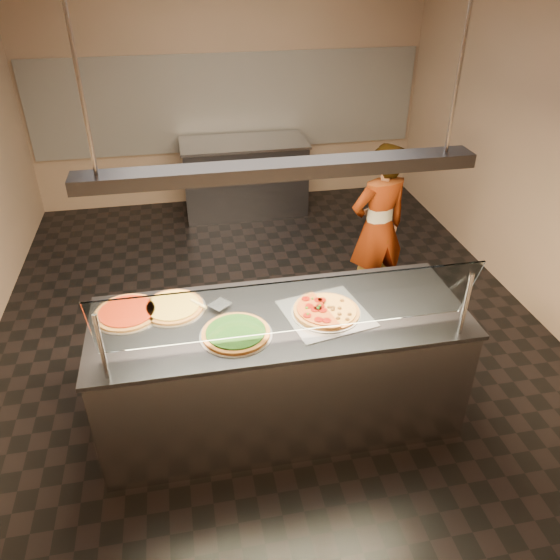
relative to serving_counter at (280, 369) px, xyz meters
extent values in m
cube|color=black|center=(0.13, 1.17, -0.48)|extent=(5.00, 6.00, 0.02)
cube|color=#A18168|center=(0.13, 4.18, 1.03)|extent=(5.00, 0.02, 3.00)
cube|color=#A18168|center=(0.13, -1.84, 1.03)|extent=(5.00, 0.02, 3.00)
cube|color=#A18168|center=(2.64, 1.17, 1.03)|extent=(0.02, 6.00, 3.00)
cube|color=silver|center=(0.13, 4.15, 0.83)|extent=(4.90, 0.02, 1.20)
cube|color=#B7B7BC|center=(0.00, 0.00, -0.02)|extent=(2.47, 0.90, 0.90)
cube|color=#39393E|center=(0.00, 0.00, 0.45)|extent=(2.51, 0.94, 0.03)
cylinder|color=#B7B7BC|center=(-1.08, -0.40, 0.68)|extent=(0.03, 0.03, 0.44)
cylinder|color=#B7B7BC|center=(1.08, -0.40, 0.68)|extent=(0.03, 0.03, 0.44)
cube|color=white|center=(0.00, -0.34, 0.76)|extent=(2.27, 0.18, 0.47)
cube|color=silver|center=(0.30, -0.03, 0.47)|extent=(0.62, 0.62, 0.01)
cylinder|color=silver|center=(0.30, -0.03, 0.47)|extent=(0.47, 0.47, 0.01)
cylinder|color=#590702|center=(0.30, 0.06, 0.52)|extent=(0.06, 0.06, 0.01)
cylinder|color=#590702|center=(0.27, 0.06, 0.52)|extent=(0.06, 0.06, 0.01)
cylinder|color=#590702|center=(0.19, 0.09, 0.52)|extent=(0.06, 0.06, 0.01)
cylinder|color=#590702|center=(0.27, -0.01, 0.52)|extent=(0.06, 0.06, 0.01)
cylinder|color=#590702|center=(0.20, 0.00, 0.52)|extent=(0.06, 0.06, 0.01)
cylinder|color=#590702|center=(0.25, -0.03, 0.52)|extent=(0.06, 0.06, 0.01)
cylinder|color=#590702|center=(0.22, -0.04, 0.52)|extent=(0.06, 0.06, 0.01)
cylinder|color=#590702|center=(0.16, -0.10, 0.52)|extent=(0.06, 0.06, 0.01)
cylinder|color=#590702|center=(0.27, -0.06, 0.52)|extent=(0.06, 0.06, 0.01)
cylinder|color=#590702|center=(0.22, -0.16, 0.52)|extent=(0.06, 0.06, 0.01)
cylinder|color=#590702|center=(0.27, -0.18, 0.52)|extent=(0.06, 0.06, 0.01)
cube|color=#19590F|center=(0.24, 0.08, 0.52)|extent=(0.01, 0.02, 0.01)
cube|color=#19590F|center=(0.27, -0.01, 0.52)|extent=(0.02, 0.02, 0.01)
cube|color=#19590F|center=(0.17, -0.02, 0.52)|extent=(0.02, 0.02, 0.01)
cube|color=#19590F|center=(0.25, -0.04, 0.52)|extent=(0.02, 0.02, 0.01)
cube|color=#19590F|center=(0.16, -0.09, 0.52)|extent=(0.02, 0.02, 0.01)
sphere|color=#513014|center=(0.35, -0.15, 0.50)|extent=(0.03, 0.03, 0.03)
sphere|color=#513014|center=(0.41, -0.17, 0.50)|extent=(0.03, 0.03, 0.03)
sphere|color=#513014|center=(0.37, -0.10, 0.50)|extent=(0.03, 0.03, 0.03)
sphere|color=#513014|center=(0.44, -0.12, 0.50)|extent=(0.03, 0.03, 0.03)
sphere|color=#513014|center=(0.34, -0.04, 0.50)|extent=(0.03, 0.03, 0.03)
sphere|color=#513014|center=(0.39, -0.04, 0.50)|extent=(0.03, 0.03, 0.03)
sphere|color=#513014|center=(0.35, -0.02, 0.50)|extent=(0.03, 0.03, 0.03)
sphere|color=#513014|center=(0.44, 0.05, 0.50)|extent=(0.03, 0.03, 0.03)
sphere|color=#513014|center=(0.33, -0.01, 0.50)|extent=(0.03, 0.03, 0.03)
cylinder|color=silver|center=(-0.32, -0.15, 0.47)|extent=(0.46, 0.46, 0.01)
cylinder|color=brown|center=(-0.32, -0.15, 0.48)|extent=(0.43, 0.43, 0.02)
cylinder|color=black|center=(-0.32, -0.15, 0.49)|extent=(0.38, 0.38, 0.01)
cylinder|color=silver|center=(-0.70, 0.23, 0.47)|extent=(0.44, 0.44, 0.01)
cylinder|color=brown|center=(-0.70, 0.23, 0.48)|extent=(0.41, 0.41, 0.02)
cylinder|color=gold|center=(-0.70, 0.23, 0.49)|extent=(0.36, 0.36, 0.01)
cylinder|color=silver|center=(-1.00, 0.22, 0.47)|extent=(0.46, 0.46, 0.01)
cylinder|color=brown|center=(-1.00, 0.22, 0.48)|extent=(0.43, 0.43, 0.02)
cylinder|color=maroon|center=(-1.00, 0.22, 0.49)|extent=(0.37, 0.37, 0.01)
cube|color=#B7B7BC|center=(-0.39, 0.18, 0.49)|extent=(0.17, 0.17, 0.00)
cylinder|color=tan|center=(-0.53, 0.20, 0.49)|extent=(0.11, 0.12, 0.02)
cube|color=#39393E|center=(0.25, 3.72, -0.02)|extent=(1.54, 0.70, 0.90)
cube|color=#B7B7BC|center=(0.25, 3.72, 0.45)|extent=(1.58, 0.74, 0.03)
imported|color=#25242C|center=(1.18, 1.35, 0.34)|extent=(0.66, 0.52, 1.60)
cube|color=#39393E|center=(0.00, 0.00, 1.48)|extent=(2.30, 0.18, 0.08)
cylinder|color=#B7B7BC|center=(-1.00, 0.00, 2.03)|extent=(0.02, 0.02, 1.01)
cylinder|color=#B7B7BC|center=(1.00, 0.00, 2.03)|extent=(0.02, 0.02, 1.01)
camera|label=1|loc=(-0.56, -2.90, 2.59)|focal=35.00mm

